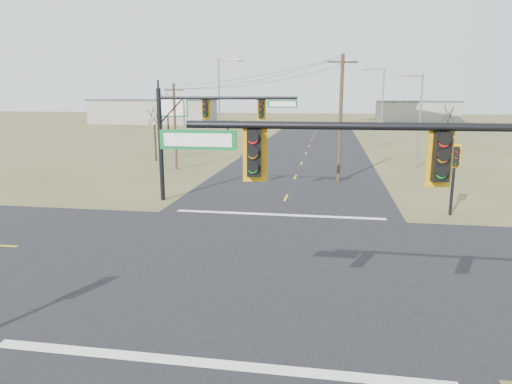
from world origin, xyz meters
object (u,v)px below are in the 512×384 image
(pedestal_signal_ne, at_px, (455,163))
(bare_tree_c, at_px, (449,113))
(highway_sign, at_px, (172,115))
(bare_tree_a, at_px, (154,116))
(streetlight_b, at_px, (381,102))
(streetlight_a, at_px, (418,116))
(streetlight_c, at_px, (221,99))
(mast_arm_far, at_px, (205,121))
(bare_tree_b, at_px, (167,100))
(utility_pole_near, at_px, (341,117))
(utility_pole_far, at_px, (175,125))
(mast_arm_near, at_px, (446,184))

(pedestal_signal_ne, xyz_separation_m, bare_tree_c, (6.43, 29.54, 1.70))
(highway_sign, distance_m, bare_tree_c, 31.54)
(pedestal_signal_ne, bearing_deg, bare_tree_a, 164.63)
(pedestal_signal_ne, bearing_deg, streetlight_b, 112.04)
(streetlight_a, bearing_deg, bare_tree_c, 74.76)
(pedestal_signal_ne, bearing_deg, streetlight_c, 146.38)
(bare_tree_a, bearing_deg, mast_arm_far, -59.50)
(pedestal_signal_ne, relative_size, streetlight_b, 0.40)
(mast_arm_far, distance_m, highway_sign, 23.08)
(highway_sign, distance_m, bare_tree_b, 12.55)
(utility_pole_near, xyz_separation_m, streetlight_b, (5.73, 27.57, 0.72))
(bare_tree_a, relative_size, bare_tree_c, 0.98)
(utility_pole_far, distance_m, bare_tree_a, 6.49)
(utility_pole_near, bearing_deg, bare_tree_b, 133.33)
(pedestal_signal_ne, xyz_separation_m, highway_sign, (-24.24, 22.18, 1.56))
(bare_tree_a, bearing_deg, streetlight_a, -1.31)
(mast_arm_far, relative_size, streetlight_b, 0.86)
(utility_pole_far, bearing_deg, bare_tree_c, 30.43)
(highway_sign, bearing_deg, streetlight_c, 55.12)
(streetlight_b, bearing_deg, bare_tree_b, -177.00)
(highway_sign, distance_m, streetlight_b, 28.08)
(pedestal_signal_ne, distance_m, bare_tree_a, 31.12)
(mast_arm_near, distance_m, streetlight_b, 53.82)
(pedestal_signal_ne, xyz_separation_m, streetlight_c, (-20.35, 28.97, 3.19))
(mast_arm_far, relative_size, utility_pole_far, 1.14)
(streetlight_a, bearing_deg, bare_tree_b, 162.18)
(mast_arm_far, bearing_deg, streetlight_a, 34.95)
(streetlight_a, height_order, streetlight_b, streetlight_b)
(utility_pole_near, bearing_deg, streetlight_b, 78.27)
(mast_arm_near, relative_size, highway_sign, 1.58)
(bare_tree_b, bearing_deg, bare_tree_a, -74.92)
(utility_pole_near, xyz_separation_m, bare_tree_b, (-22.80, 24.17, 1.00))
(bare_tree_a, bearing_deg, utility_pole_near, -25.73)
(bare_tree_a, height_order, bare_tree_c, bare_tree_c)
(mast_arm_far, height_order, bare_tree_c, mast_arm_far)
(streetlight_b, bearing_deg, streetlight_a, -89.36)
(pedestal_signal_ne, xyz_separation_m, utility_pole_far, (-20.94, 13.47, 1.07))
(mast_arm_near, bearing_deg, utility_pole_far, 110.01)
(utility_pole_near, height_order, utility_pole_far, utility_pole_near)
(highway_sign, height_order, bare_tree_c, highway_sign)
(streetlight_b, height_order, bare_tree_b, streetlight_b)
(utility_pole_far, height_order, bare_tree_b, utility_pole_far)
(streetlight_c, bearing_deg, highway_sign, -134.83)
(streetlight_b, height_order, streetlight_c, streetlight_c)
(utility_pole_far, height_order, highway_sign, utility_pole_far)
(utility_pole_far, xyz_separation_m, bare_tree_a, (-3.99, 5.09, 0.57))
(utility_pole_near, relative_size, utility_pole_far, 1.26)
(mast_arm_far, distance_m, bare_tree_a, 20.17)
(mast_arm_near, xyz_separation_m, bare_tree_b, (-24.57, 50.26, 1.19))
(highway_sign, relative_size, bare_tree_c, 1.09)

